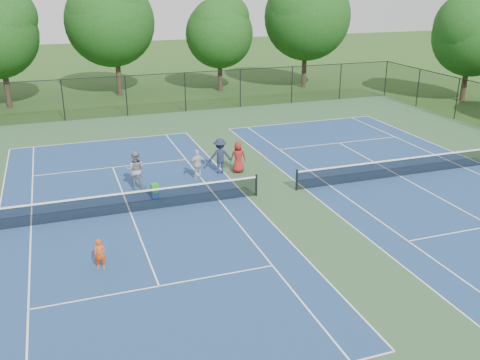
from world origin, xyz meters
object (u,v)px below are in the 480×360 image
object	(u,v)px
bystander_a	(198,165)
tree_back_d	(306,12)
bystander_c	(238,157)
ball_hopper	(154,188)
tree_back_c	(219,29)
instructor	(136,170)
child_player	(100,254)
bystander_b	(220,156)
tree_back_b	(114,18)
tree_side_e	(472,30)
ball_crate	(155,195)

from	to	relation	value
bystander_a	tree_back_d	bearing A→B (deg)	-136.69
bystander_c	ball_hopper	world-z (taller)	bystander_c
tree_back_c	bystander_c	xyz separation A→B (m)	(-5.77, -21.59, -4.64)
tree_back_c	bystander_a	distance (m)	23.78
instructor	bystander_a	distance (m)	3.20
tree_back_c	child_player	size ratio (longest dim) A/B	7.33
instructor	bystander_b	size ratio (longest dim) A/B	1.01
tree_back_b	ball_hopper	bearing A→B (deg)	-93.82
tree_back_b	bystander_c	world-z (taller)	tree_back_b
tree_back_b	child_player	bearing A→B (deg)	-98.76
tree_side_e	ball_hopper	size ratio (longest dim) A/B	21.77
instructor	bystander_a	xyz separation A→B (m)	(3.18, 0.25, -0.17)
tree_side_e	ball_hopper	bearing A→B (deg)	-156.08
child_player	bystander_b	distance (m)	10.76
tree_side_e	instructor	bearing A→B (deg)	-159.17
bystander_c	ball_hopper	xyz separation A→B (m)	(-4.88, -2.13, -0.32)
tree_back_b	instructor	bearing A→B (deg)	-95.54
tree_back_b	tree_back_d	world-z (taller)	tree_back_d
tree_back_b	child_player	world-z (taller)	tree_back_b
tree_side_e	ball_crate	distance (m)	31.85
ball_hopper	instructor	bearing A→B (deg)	110.50
bystander_c	tree_back_b	bearing A→B (deg)	-70.30
tree_back_d	ball_crate	xyz separation A→B (m)	(-18.65, -22.71, -6.66)
tree_back_b	instructor	distance (m)	23.91
instructor	bystander_a	world-z (taller)	instructor
tree_back_d	ball_hopper	distance (m)	30.06
bystander_b	ball_crate	xyz separation A→B (m)	(-3.95, -2.33, -0.78)
tree_back_d	child_player	xyz separation A→B (m)	(-21.70, -28.54, -6.25)
child_player	ball_hopper	bearing A→B (deg)	73.33
tree_back_d	bystander_a	world-z (taller)	tree_back_d
child_player	instructor	world-z (taller)	instructor
tree_back_d	ball_hopper	size ratio (longest dim) A/B	25.43
tree_back_d	tree_back_c	bearing A→B (deg)	172.87
tree_back_d	tree_side_e	xyz separation A→B (m)	(10.00, -10.00, -1.02)
ball_crate	tree_back_d	bearing A→B (deg)	50.61
bystander_b	bystander_a	bearing A→B (deg)	31.62
tree_back_d	tree_back_b	bearing A→B (deg)	173.29
bystander_b	ball_hopper	size ratio (longest dim) A/B	4.63
instructor	child_player	bearing A→B (deg)	92.21
tree_back_c	bystander_b	size ratio (longest dim) A/B	4.45
tree_back_d	ball_crate	distance (m)	30.13
bystander_b	bystander_c	distance (m)	0.96
tree_side_e	bystander_a	xyz separation A→B (m)	(-26.06, -10.88, -5.02)
tree_back_b	child_player	xyz separation A→B (m)	(-4.70, -30.54, -6.02)
bystander_a	ball_hopper	xyz separation A→B (m)	(-2.59, -1.83, -0.26)
child_player	ball_hopper	distance (m)	6.58
tree_back_d	bystander_c	distance (m)	25.48
tree_back_b	tree_back_d	xyz separation A→B (m)	(17.00, -2.00, 0.23)
instructor	ball_crate	distance (m)	1.87
tree_back_b	bystander_b	size ratio (longest dim) A/B	5.31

